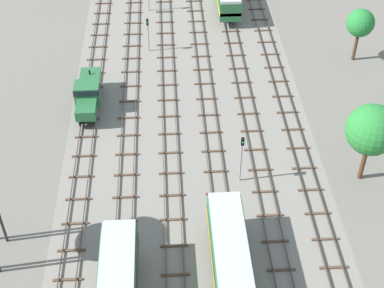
# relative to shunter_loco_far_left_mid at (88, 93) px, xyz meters

# --- Properties ---
(ground_plane) EXTENTS (480.00, 480.00, 0.00)m
(ground_plane) POSITION_rel_shunter_loco_far_left_mid_xyz_m (10.94, 10.24, -2.01)
(ground_plane) COLOR slate
(ballast_bed) EXTENTS (25.88, 176.00, 0.01)m
(ballast_bed) POSITION_rel_shunter_loco_far_left_mid_xyz_m (10.94, 10.24, -2.01)
(ballast_bed) COLOR gray
(ballast_bed) RESTS_ON ground
(track_far_left) EXTENTS (2.40, 126.00, 0.29)m
(track_far_left) POSITION_rel_shunter_loco_far_left_mid_xyz_m (-0.00, 11.24, -1.87)
(track_far_left) COLOR #47382D
(track_far_left) RESTS_ON ground
(track_left) EXTENTS (2.40, 126.00, 0.29)m
(track_left) POSITION_rel_shunter_loco_far_left_mid_xyz_m (4.38, 11.24, -1.87)
(track_left) COLOR #47382D
(track_left) RESTS_ON ground
(track_centre_left) EXTENTS (2.40, 126.00, 0.29)m
(track_centre_left) POSITION_rel_shunter_loco_far_left_mid_xyz_m (8.75, 11.24, -1.87)
(track_centre_left) COLOR #47382D
(track_centre_left) RESTS_ON ground
(track_centre) EXTENTS (2.40, 126.00, 0.29)m
(track_centre) POSITION_rel_shunter_loco_far_left_mid_xyz_m (13.13, 11.24, -1.87)
(track_centre) COLOR #47382D
(track_centre) RESTS_ON ground
(track_centre_right) EXTENTS (2.40, 126.00, 0.29)m
(track_centre_right) POSITION_rel_shunter_loco_far_left_mid_xyz_m (17.50, 11.24, -1.87)
(track_centre_right) COLOR #47382D
(track_centre_right) RESTS_ON ground
(track_right) EXTENTS (2.40, 126.00, 0.29)m
(track_right) POSITION_rel_shunter_loco_far_left_mid_xyz_m (21.88, 11.24, -1.87)
(track_right) COLOR #47382D
(track_right) RESTS_ON ground
(shunter_loco_far_left_mid) EXTENTS (2.74, 8.46, 3.10)m
(shunter_loco_far_left_mid) POSITION_rel_shunter_loco_far_left_mid_xyz_m (0.00, 0.00, 0.00)
(shunter_loco_far_left_mid) COLOR #286638
(shunter_loco_far_left_mid) RESTS_ON ground
(signal_post_near) EXTENTS (0.28, 0.47, 5.59)m
(signal_post_near) POSITION_rel_shunter_loco_far_left_mid_xyz_m (15.32, -12.57, 1.53)
(signal_post_near) COLOR gray
(signal_post_near) RESTS_ON ground
(signal_post_mid) EXTENTS (0.28, 0.47, 4.69)m
(signal_post_mid) POSITION_rel_shunter_loco_far_left_mid_xyz_m (6.56, 11.50, 1.00)
(signal_post_mid) COLOR gray
(signal_post_mid) RESTS_ON ground
(lineside_tree_0) EXTENTS (3.37, 3.37, 6.79)m
(lineside_tree_0) POSITION_rel_shunter_loco_far_left_mid_xyz_m (32.02, 8.10, 3.04)
(lineside_tree_0) COLOR #4C331E
(lineside_tree_0) RESTS_ON ground
(lineside_tree_3) EXTENTS (4.79, 4.79, 8.40)m
(lineside_tree_3) POSITION_rel_shunter_loco_far_left_mid_xyz_m (26.99, -12.79, 3.97)
(lineside_tree_3) COLOR #4C331E
(lineside_tree_3) RESTS_ON ground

